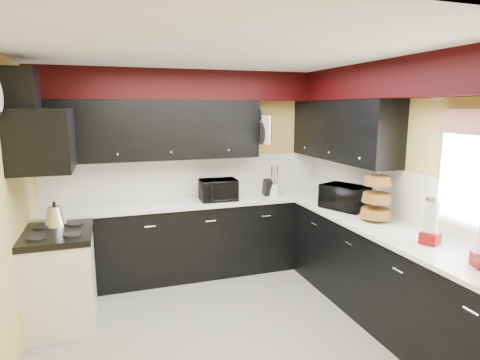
# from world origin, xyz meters

# --- Properties ---
(ground) EXTENTS (3.60, 3.60, 0.00)m
(ground) POSITION_xyz_m (0.00, 0.00, 0.00)
(ground) COLOR gray
(ground) RESTS_ON ground
(wall_back) EXTENTS (3.60, 0.06, 2.50)m
(wall_back) POSITION_xyz_m (0.00, 1.80, 1.25)
(wall_back) COLOR #E0C666
(wall_back) RESTS_ON ground
(wall_right) EXTENTS (0.06, 3.60, 2.50)m
(wall_right) POSITION_xyz_m (1.80, 0.00, 1.25)
(wall_right) COLOR #E0C666
(wall_right) RESTS_ON ground
(ceiling) EXTENTS (3.60, 3.60, 0.06)m
(ceiling) POSITION_xyz_m (0.00, 0.00, 2.50)
(ceiling) COLOR white
(ceiling) RESTS_ON wall_back
(cab_back) EXTENTS (3.60, 0.60, 0.90)m
(cab_back) POSITION_xyz_m (0.00, 1.50, 0.45)
(cab_back) COLOR black
(cab_back) RESTS_ON ground
(cab_right) EXTENTS (0.60, 3.00, 0.90)m
(cab_right) POSITION_xyz_m (1.50, -0.30, 0.45)
(cab_right) COLOR black
(cab_right) RESTS_ON ground
(counter_back) EXTENTS (3.62, 0.64, 0.04)m
(counter_back) POSITION_xyz_m (0.00, 1.50, 0.92)
(counter_back) COLOR white
(counter_back) RESTS_ON cab_back
(counter_right) EXTENTS (0.64, 3.02, 0.04)m
(counter_right) POSITION_xyz_m (1.50, -0.30, 0.92)
(counter_right) COLOR white
(counter_right) RESTS_ON cab_right
(splash_back) EXTENTS (3.60, 0.02, 0.50)m
(splash_back) POSITION_xyz_m (0.00, 1.79, 1.19)
(splash_back) COLOR white
(splash_back) RESTS_ON counter_back
(splash_right) EXTENTS (0.02, 3.60, 0.50)m
(splash_right) POSITION_xyz_m (1.79, 0.00, 1.19)
(splash_right) COLOR white
(splash_right) RESTS_ON counter_right
(upper_back) EXTENTS (2.60, 0.35, 0.70)m
(upper_back) POSITION_xyz_m (-0.50, 1.62, 1.80)
(upper_back) COLOR black
(upper_back) RESTS_ON wall_back
(upper_right) EXTENTS (0.35, 1.80, 0.70)m
(upper_right) POSITION_xyz_m (1.62, 0.90, 1.80)
(upper_right) COLOR black
(upper_right) RESTS_ON wall_right
(soffit_back) EXTENTS (3.60, 0.36, 0.35)m
(soffit_back) POSITION_xyz_m (0.00, 1.62, 2.33)
(soffit_back) COLOR black
(soffit_back) RESTS_ON wall_back
(soffit_right) EXTENTS (0.36, 3.24, 0.35)m
(soffit_right) POSITION_xyz_m (1.62, -0.18, 2.33)
(soffit_right) COLOR black
(soffit_right) RESTS_ON wall_right
(stove) EXTENTS (0.60, 0.75, 0.86)m
(stove) POSITION_xyz_m (-1.50, 0.75, 0.43)
(stove) COLOR white
(stove) RESTS_ON ground
(cooktop) EXTENTS (0.62, 0.77, 0.06)m
(cooktop) POSITION_xyz_m (-1.50, 0.75, 0.89)
(cooktop) COLOR black
(cooktop) RESTS_ON stove
(hood) EXTENTS (0.50, 0.78, 0.55)m
(hood) POSITION_xyz_m (-1.55, 0.75, 1.78)
(hood) COLOR black
(hood) RESTS_ON wall_left
(hood_duct) EXTENTS (0.24, 0.40, 0.40)m
(hood_duct) POSITION_xyz_m (-1.68, 0.75, 2.20)
(hood_duct) COLOR black
(hood_duct) RESTS_ON wall_left
(pan_top) EXTENTS (0.03, 0.22, 0.40)m
(pan_top) POSITION_xyz_m (0.82, 1.55, 2.00)
(pan_top) COLOR black
(pan_top) RESTS_ON upper_back
(pan_mid) EXTENTS (0.03, 0.28, 0.46)m
(pan_mid) POSITION_xyz_m (0.82, 1.42, 1.75)
(pan_mid) COLOR black
(pan_mid) RESTS_ON upper_back
(pan_low) EXTENTS (0.03, 0.24, 0.42)m
(pan_low) POSITION_xyz_m (0.82, 1.68, 1.72)
(pan_low) COLOR black
(pan_low) RESTS_ON upper_back
(cut_board) EXTENTS (0.03, 0.26, 0.35)m
(cut_board) POSITION_xyz_m (0.83, 1.30, 1.80)
(cut_board) COLOR white
(cut_board) RESTS_ON upper_back
(baskets) EXTENTS (0.27, 0.27, 0.50)m
(baskets) POSITION_xyz_m (1.52, 0.05, 1.18)
(baskets) COLOR brown
(baskets) RESTS_ON upper_right
(deco_plate) EXTENTS (0.03, 0.24, 0.24)m
(deco_plate) POSITION_xyz_m (1.77, -0.35, 2.25)
(deco_plate) COLOR white
(deco_plate) RESTS_ON wall_right
(toaster_oven) EXTENTS (0.46, 0.39, 0.26)m
(toaster_oven) POSITION_xyz_m (0.26, 1.43, 1.07)
(toaster_oven) COLOR black
(toaster_oven) RESTS_ON counter_back
(microwave) EXTENTS (0.50, 0.58, 0.27)m
(microwave) POSITION_xyz_m (1.49, 0.56, 1.08)
(microwave) COLOR black
(microwave) RESTS_ON counter_right
(utensil_crock) EXTENTS (0.19, 0.19, 0.16)m
(utensil_crock) POSITION_xyz_m (1.02, 1.45, 1.02)
(utensil_crock) COLOR silver
(utensil_crock) RESTS_ON counter_back
(knife_block) EXTENTS (0.10, 0.13, 0.21)m
(knife_block) POSITION_xyz_m (0.93, 1.48, 1.04)
(knife_block) COLOR black
(knife_block) RESTS_ON counter_back
(kettle) EXTENTS (0.26, 0.26, 0.19)m
(kettle) POSITION_xyz_m (-1.53, 0.96, 1.02)
(kettle) COLOR silver
(kettle) RESTS_ON cooktop
(dispenser_a) EXTENTS (0.18, 0.18, 0.37)m
(dispenser_a) POSITION_xyz_m (1.51, -0.69, 1.13)
(dispenser_a) COLOR #740803
(dispenser_a) RESTS_ON counter_right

